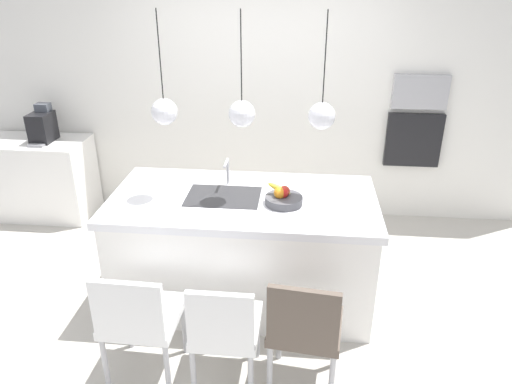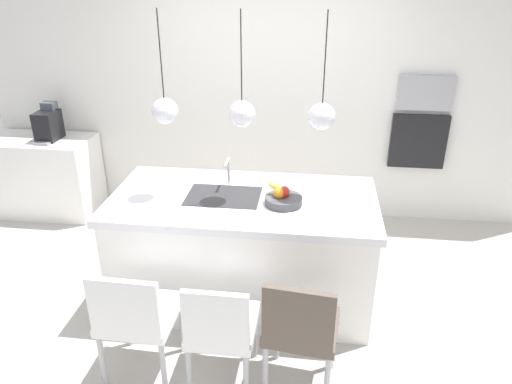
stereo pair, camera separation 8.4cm
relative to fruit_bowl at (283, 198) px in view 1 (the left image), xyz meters
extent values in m
plane|color=#BCB7AD|center=(-0.31, 0.08, -0.96)|extent=(6.60, 6.60, 0.00)
cube|color=silver|center=(-0.31, 1.73, 0.34)|extent=(6.00, 0.10, 2.60)
cube|color=white|center=(-0.31, 0.08, -0.53)|extent=(1.97, 0.97, 0.85)
cube|color=white|center=(-0.31, 0.08, -0.08)|extent=(2.03, 1.03, 0.06)
cube|color=#2D2D30|center=(-0.46, 0.08, -0.05)|extent=(0.56, 0.40, 0.02)
cylinder|color=silver|center=(-0.46, 0.32, 0.06)|extent=(0.02, 0.02, 0.22)
cylinder|color=silver|center=(-0.46, 0.24, 0.16)|extent=(0.02, 0.16, 0.02)
cylinder|color=#4C4C51|center=(0.01, 0.00, -0.02)|extent=(0.28, 0.28, 0.06)
sphere|color=#B22D1E|center=(0.01, 0.02, 0.04)|extent=(0.08, 0.08, 0.08)
sphere|color=red|center=(0.00, 0.00, 0.04)|extent=(0.08, 0.08, 0.08)
sphere|color=orange|center=(-0.03, -0.01, 0.04)|extent=(0.09, 0.09, 0.09)
ellipsoid|color=yellow|center=(-0.03, 0.03, 0.06)|extent=(0.19, 0.08, 0.10)
cube|color=white|center=(-2.71, 1.36, -0.53)|extent=(1.10, 0.60, 0.85)
cube|color=black|center=(-2.56, 1.36, 0.04)|extent=(0.20, 0.28, 0.30)
cube|color=gray|center=(-2.56, 1.19, -0.10)|extent=(0.16, 0.08, 0.02)
cube|color=#4C515B|center=(-2.56, 1.44, 0.23)|extent=(0.14, 0.11, 0.08)
cube|color=#9E9EA3|center=(1.27, 1.66, 0.43)|extent=(0.54, 0.08, 0.34)
cube|color=black|center=(1.27, 1.66, -0.07)|extent=(0.56, 0.08, 0.56)
cube|color=white|center=(-0.85, -0.81, -0.50)|extent=(0.48, 0.48, 0.06)
cube|color=white|center=(-0.86, -1.02, -0.28)|extent=(0.44, 0.05, 0.38)
cylinder|color=#B2B2B7|center=(-0.64, -0.62, -0.74)|extent=(0.04, 0.04, 0.43)
cylinder|color=#B2B2B7|center=(-1.05, -0.60, -0.74)|extent=(0.04, 0.04, 0.43)
cylinder|color=#B2B2B7|center=(-0.66, -1.02, -0.74)|extent=(0.04, 0.04, 0.43)
cylinder|color=#B2B2B7|center=(-1.06, -1.01, -0.74)|extent=(0.04, 0.04, 0.43)
cube|color=white|center=(-0.31, -0.81, -0.53)|extent=(0.42, 0.47, 0.06)
cube|color=white|center=(-0.31, -1.02, -0.31)|extent=(0.40, 0.04, 0.38)
cylinder|color=#B2B2B7|center=(-0.13, -0.61, -0.76)|extent=(0.04, 0.04, 0.40)
cylinder|color=#B2B2B7|center=(-0.49, -0.61, -0.76)|extent=(0.04, 0.04, 0.40)
cylinder|color=#B2B2B7|center=(-0.13, -1.02, -0.76)|extent=(0.04, 0.04, 0.40)
cylinder|color=#B2B2B7|center=(-0.49, -1.01, -0.76)|extent=(0.04, 0.04, 0.40)
cube|color=brown|center=(0.19, -0.81, -0.49)|extent=(0.49, 0.47, 0.06)
cube|color=brown|center=(0.17, -1.00, -0.27)|extent=(0.42, 0.09, 0.38)
cylinder|color=#B2B2B7|center=(0.40, -0.65, -0.74)|extent=(0.04, 0.04, 0.44)
cylinder|color=#B2B2B7|center=(0.02, -0.61, -0.74)|extent=(0.04, 0.04, 0.44)
cylinder|color=#B2B2B7|center=(0.36, -1.01, -0.74)|extent=(0.04, 0.04, 0.44)
cylinder|color=#B2B2B7|center=(-0.02, -0.97, -0.74)|extent=(0.04, 0.04, 0.44)
sphere|color=silver|center=(-0.87, 0.08, 0.60)|extent=(0.19, 0.19, 0.19)
cylinder|color=black|center=(-0.87, 0.08, 1.00)|extent=(0.01, 0.01, 0.60)
sphere|color=silver|center=(-0.31, 0.08, 0.60)|extent=(0.19, 0.19, 0.19)
cylinder|color=black|center=(-0.31, 0.08, 1.00)|extent=(0.01, 0.01, 0.60)
sphere|color=silver|center=(0.25, 0.08, 0.60)|extent=(0.19, 0.19, 0.19)
cylinder|color=black|center=(0.25, 0.08, 1.00)|extent=(0.01, 0.01, 0.60)
camera|label=1|loc=(0.11, -3.19, 1.53)|focal=33.68mm
camera|label=2|loc=(0.20, -3.18, 1.53)|focal=33.68mm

